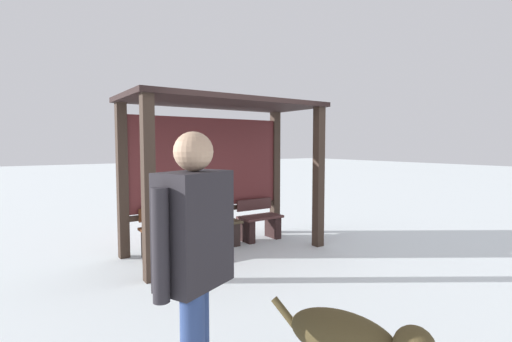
{
  "coord_description": "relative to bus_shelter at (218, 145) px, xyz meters",
  "views": [
    {
      "loc": [
        -2.88,
        -5.02,
        1.68
      ],
      "look_at": [
        0.32,
        -0.36,
        1.28
      ],
      "focal_mm": 26.0,
      "sensor_mm": 36.0,
      "label": 1
    }
  ],
  "objects": [
    {
      "name": "bench_right_inside",
      "position": [
        0.86,
        0.08,
        -1.39
      ],
      "size": [
        0.76,
        0.41,
        0.71
      ],
      "color": "#472828",
      "rests_on": "ground"
    },
    {
      "name": "bench_left_inside",
      "position": [
        -0.86,
        0.08,
        -1.38
      ],
      "size": [
        0.76,
        0.4,
        0.73
      ],
      "color": "#532B16",
      "rests_on": "ground"
    },
    {
      "name": "bus_shelter",
      "position": [
        0.0,
        0.0,
        0.0
      ],
      "size": [
        3.09,
        1.43,
        2.37
      ],
      "color": "#372820",
      "rests_on": "ground"
    },
    {
      "name": "dog",
      "position": [
        -1.19,
        -3.81,
        -1.19
      ],
      "size": [
        0.52,
        0.97,
        0.7
      ],
      "color": "#4C3F23",
      "rests_on": "ground"
    },
    {
      "name": "person_walking",
      "position": [
        -1.96,
        -3.29,
        -0.65
      ],
      "size": [
        0.61,
        0.42,
        1.76
      ],
      "color": "#28252A",
      "rests_on": "ground"
    },
    {
      "name": "bench_center_inside",
      "position": [
        0.0,
        0.08,
        -1.39
      ],
      "size": [
        0.76,
        0.4,
        0.7
      ],
      "color": "#463A27",
      "rests_on": "ground"
    },
    {
      "name": "ground_plane",
      "position": [
        0.0,
        -0.23,
        -1.68
      ],
      "size": [
        60.0,
        60.0,
        0.0
      ],
      "primitive_type": "plane",
      "color": "white"
    }
  ]
}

